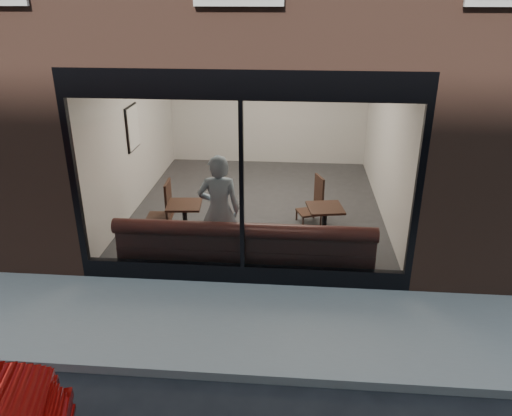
# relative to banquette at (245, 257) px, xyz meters

# --- Properties ---
(ground) EXTENTS (120.00, 120.00, 0.00)m
(ground) POSITION_rel_banquette_xyz_m (0.00, -2.45, -0.23)
(ground) COLOR black
(ground) RESTS_ON ground
(sidewalk_near) EXTENTS (40.00, 2.00, 0.01)m
(sidewalk_near) POSITION_rel_banquette_xyz_m (0.00, -1.45, -0.22)
(sidewalk_near) COLOR gray
(sidewalk_near) RESTS_ON ground
(kerb_near) EXTENTS (40.00, 0.10, 0.12)m
(kerb_near) POSITION_rel_banquette_xyz_m (0.00, -2.50, -0.17)
(kerb_near) COLOR gray
(kerb_near) RESTS_ON ground
(host_building_pier_left) EXTENTS (2.50, 12.00, 3.20)m
(host_building_pier_left) POSITION_rel_banquette_xyz_m (-3.75, 5.55, 1.38)
(host_building_pier_left) COLOR brown
(host_building_pier_left) RESTS_ON ground
(host_building_pier_right) EXTENTS (2.50, 12.00, 3.20)m
(host_building_pier_right) POSITION_rel_banquette_xyz_m (3.75, 5.55, 1.38)
(host_building_pier_right) COLOR brown
(host_building_pier_right) RESTS_ON ground
(host_building_backfill) EXTENTS (5.00, 6.00, 3.20)m
(host_building_backfill) POSITION_rel_banquette_xyz_m (0.00, 8.55, 1.38)
(host_building_backfill) COLOR brown
(host_building_backfill) RESTS_ON ground
(cafe_floor) EXTENTS (6.00, 6.00, 0.00)m
(cafe_floor) POSITION_rel_banquette_xyz_m (0.00, 2.55, -0.21)
(cafe_floor) COLOR #2D2D30
(cafe_floor) RESTS_ON ground
(cafe_ceiling) EXTENTS (6.00, 6.00, 0.00)m
(cafe_ceiling) POSITION_rel_banquette_xyz_m (0.00, 2.55, 2.97)
(cafe_ceiling) COLOR white
(cafe_ceiling) RESTS_ON host_building_upper
(cafe_wall_back) EXTENTS (5.00, 0.00, 5.00)m
(cafe_wall_back) POSITION_rel_banquette_xyz_m (0.00, 5.54, 1.37)
(cafe_wall_back) COLOR silver
(cafe_wall_back) RESTS_ON ground
(cafe_wall_left) EXTENTS (0.00, 6.00, 6.00)m
(cafe_wall_left) POSITION_rel_banquette_xyz_m (-2.49, 2.55, 1.37)
(cafe_wall_left) COLOR silver
(cafe_wall_left) RESTS_ON ground
(cafe_wall_right) EXTENTS (0.00, 6.00, 6.00)m
(cafe_wall_right) POSITION_rel_banquette_xyz_m (2.49, 2.55, 1.37)
(cafe_wall_right) COLOR silver
(cafe_wall_right) RESTS_ON ground
(storefront_kick) EXTENTS (5.00, 0.10, 0.30)m
(storefront_kick) POSITION_rel_banquette_xyz_m (0.00, -0.40, -0.08)
(storefront_kick) COLOR black
(storefront_kick) RESTS_ON ground
(storefront_header) EXTENTS (5.00, 0.10, 0.40)m
(storefront_header) POSITION_rel_banquette_xyz_m (0.00, -0.40, 2.77)
(storefront_header) COLOR black
(storefront_header) RESTS_ON host_building_upper
(storefront_mullion) EXTENTS (0.06, 0.10, 2.50)m
(storefront_mullion) POSITION_rel_banquette_xyz_m (0.00, -0.40, 1.32)
(storefront_mullion) COLOR black
(storefront_mullion) RESTS_ON storefront_kick
(storefront_glass) EXTENTS (4.80, 0.00, 4.80)m
(storefront_glass) POSITION_rel_banquette_xyz_m (0.00, -0.43, 1.33)
(storefront_glass) COLOR white
(storefront_glass) RESTS_ON storefront_kick
(banquette) EXTENTS (4.00, 0.55, 0.45)m
(banquette) POSITION_rel_banquette_xyz_m (0.00, 0.00, 0.00)
(banquette) COLOR #3C1A16
(banquette) RESTS_ON cafe_floor
(person) EXTENTS (0.70, 0.49, 1.83)m
(person) POSITION_rel_banquette_xyz_m (-0.44, 0.24, 0.69)
(person) COLOR #97B0C4
(person) RESTS_ON cafe_floor
(cafe_table_left) EXTENTS (0.63, 0.63, 0.04)m
(cafe_table_left) POSITION_rel_banquette_xyz_m (-1.14, 0.82, 0.52)
(cafe_table_left) COLOR black
(cafe_table_left) RESTS_ON cafe_floor
(cafe_table_right) EXTENTS (0.67, 0.67, 0.04)m
(cafe_table_right) POSITION_rel_banquette_xyz_m (1.28, 0.89, 0.52)
(cafe_table_right) COLOR black
(cafe_table_right) RESTS_ON cafe_floor
(cafe_chair_left) EXTENTS (0.50, 0.50, 0.04)m
(cafe_chair_left) POSITION_rel_banquette_xyz_m (-1.76, 1.35, 0.01)
(cafe_chair_left) COLOR black
(cafe_chair_left) RESTS_ON cafe_floor
(cafe_chair_right) EXTENTS (0.52, 0.52, 0.04)m
(cafe_chair_right) POSITION_rel_banquette_xyz_m (1.03, 1.83, 0.01)
(cafe_chair_right) COLOR black
(cafe_chair_right) RESTS_ON cafe_floor
(wall_poster) EXTENTS (0.02, 0.61, 0.81)m
(wall_poster) POSITION_rel_banquette_xyz_m (-2.45, 2.39, 1.45)
(wall_poster) COLOR white
(wall_poster) RESTS_ON cafe_wall_left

